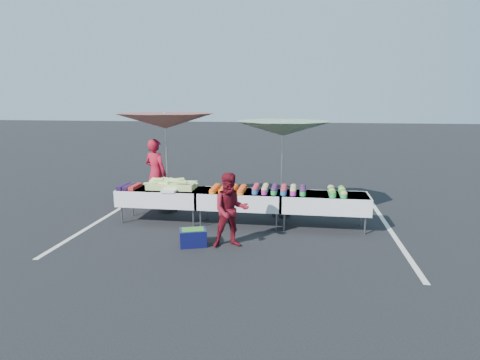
# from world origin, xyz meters

# --- Properties ---
(ground) EXTENTS (80.00, 80.00, 0.00)m
(ground) POSITION_xyz_m (0.00, 0.00, 0.00)
(ground) COLOR black
(stripe_left) EXTENTS (0.10, 5.00, 0.00)m
(stripe_left) POSITION_xyz_m (-3.20, 0.00, 0.00)
(stripe_left) COLOR silver
(stripe_left) RESTS_ON ground
(stripe_right) EXTENTS (0.10, 5.00, 0.00)m
(stripe_right) POSITION_xyz_m (3.20, 0.00, 0.00)
(stripe_right) COLOR silver
(stripe_right) RESTS_ON ground
(table_left) EXTENTS (1.86, 0.81, 0.75)m
(table_left) POSITION_xyz_m (-1.80, 0.00, 0.58)
(table_left) COLOR white
(table_left) RESTS_ON ground
(table_center) EXTENTS (1.86, 0.81, 0.75)m
(table_center) POSITION_xyz_m (0.00, 0.00, 0.58)
(table_center) COLOR white
(table_center) RESTS_ON ground
(table_right) EXTENTS (1.86, 0.81, 0.75)m
(table_right) POSITION_xyz_m (1.80, 0.00, 0.58)
(table_right) COLOR white
(table_right) RESTS_ON ground
(berry_punnets) EXTENTS (0.40, 0.54, 0.08)m
(berry_punnets) POSITION_xyz_m (-2.51, -0.06, 0.79)
(berry_punnets) COLOR black
(berry_punnets) RESTS_ON table_left
(corn_pile) EXTENTS (1.16, 0.57, 0.26)m
(corn_pile) POSITION_xyz_m (-1.56, 0.04, 0.84)
(corn_pile) COLOR #B8D86E
(corn_pile) RESTS_ON table_left
(plastic_bags) EXTENTS (0.30, 0.25, 0.05)m
(plastic_bags) POSITION_xyz_m (-1.50, -0.30, 0.78)
(plastic_bags) COLOR white
(plastic_bags) RESTS_ON table_left
(carrot_bowls) EXTENTS (0.75, 0.69, 0.11)m
(carrot_bowls) POSITION_xyz_m (-0.25, -0.01, 0.80)
(carrot_bowls) COLOR orange
(carrot_bowls) RESTS_ON table_center
(potato_cups) EXTENTS (1.14, 0.58, 0.16)m
(potato_cups) POSITION_xyz_m (0.85, 0.00, 0.83)
(potato_cups) COLOR #2361A5
(potato_cups) RESTS_ON table_right
(bean_baskets) EXTENTS (0.36, 0.68, 0.15)m
(bean_baskets) POSITION_xyz_m (2.06, -0.01, 0.82)
(bean_baskets) COLOR green
(bean_baskets) RESTS_ON table_right
(vendor) EXTENTS (0.75, 0.63, 1.74)m
(vendor) POSITION_xyz_m (-2.34, 1.16, 0.87)
(vendor) COLOR #A61328
(vendor) RESTS_ON ground
(customer) EXTENTS (0.81, 0.71, 1.40)m
(customer) POSITION_xyz_m (0.03, -1.36, 0.70)
(customer) COLOR maroon
(customer) RESTS_ON ground
(umbrella_left) EXTENTS (2.44, 2.44, 2.42)m
(umbrella_left) POSITION_xyz_m (-1.91, 0.80, 2.19)
(umbrella_left) COLOR black
(umbrella_left) RESTS_ON ground
(umbrella_right) EXTENTS (2.81, 2.81, 2.26)m
(umbrella_right) POSITION_xyz_m (0.86, 0.80, 2.04)
(umbrella_right) COLOR black
(umbrella_right) RESTS_ON ground
(storage_bin) EXTENTS (0.58, 0.50, 0.32)m
(storage_bin) POSITION_xyz_m (-0.68, -1.42, 0.17)
(storage_bin) COLOR #0C0F3F
(storage_bin) RESTS_ON ground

